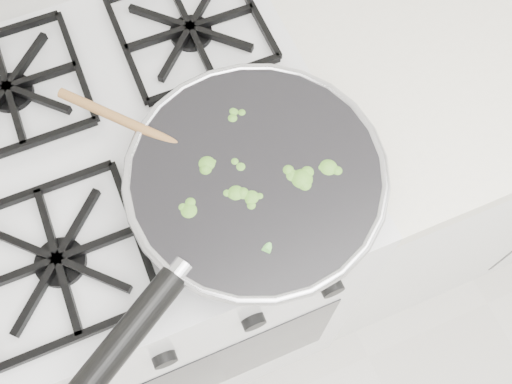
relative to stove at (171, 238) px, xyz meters
name	(u,v)px	position (x,y,z in m)	size (l,w,h in m)	color
stove	(171,238)	(0.00, 0.00, 0.00)	(0.60, 0.60, 0.92)	white
counter_right	(481,119)	(0.80, 0.00, -0.01)	(1.00, 0.60, 0.90)	white
skillet	(254,184)	(0.13, -0.17, 0.50)	(0.48, 0.41, 0.09)	black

